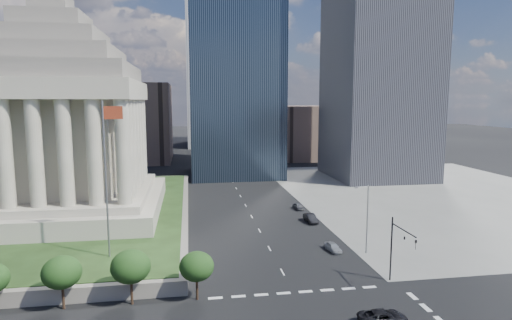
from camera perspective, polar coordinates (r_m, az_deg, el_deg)
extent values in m
plane|color=black|center=(133.61, -3.89, -1.56)|extent=(500.00, 500.00, 0.00)
cube|color=slate|center=(110.11, 22.83, -4.19)|extent=(68.00, 90.00, 0.03)
cube|color=#655F56|center=(90.37, -30.62, -6.65)|extent=(66.00, 70.00, 1.80)
cube|color=#1F3214|center=(90.16, -30.66, -6.06)|extent=(64.00, 68.00, 0.10)
cylinder|color=slate|center=(57.15, -19.38, -2.59)|extent=(0.24, 0.24, 20.00)
cube|color=maroon|center=(56.09, -18.56, 6.00)|extent=(2.40, 0.05, 1.60)
cube|color=black|center=(127.30, -2.90, 11.53)|extent=(26.00, 26.00, 60.00)
cube|color=brown|center=(167.50, 6.14, 3.76)|extent=(20.00, 30.00, 20.00)
cube|color=brown|center=(162.55, -15.53, 4.81)|extent=(24.00, 30.00, 28.00)
cylinder|color=black|center=(55.56, 17.58, -11.23)|extent=(0.18, 0.18, 8.00)
cylinder|color=black|center=(52.28, 19.08, -8.82)|extent=(0.14, 5.50, 0.14)
cube|color=black|center=(50.22, 20.53, -10.53)|extent=(0.30, 0.30, 1.10)
cylinder|color=slate|center=(63.88, 14.61, -7.67)|extent=(0.16, 0.16, 10.00)
cylinder|color=slate|center=(62.43, 14.00, -3.48)|extent=(1.80, 0.12, 0.12)
cube|color=slate|center=(62.11, 13.23, -3.61)|extent=(0.50, 0.22, 0.14)
imported|color=black|center=(46.63, 16.57, -19.44)|extent=(2.27, 4.91, 1.36)
imported|color=#979B9F|center=(64.84, 10.24, -11.34)|extent=(3.88, 1.94, 1.27)
imported|color=black|center=(78.88, 7.29, -7.71)|extent=(4.57, 1.79, 1.48)
imported|color=#54565C|center=(87.73, 5.68, -6.17)|extent=(3.80, 1.95, 1.24)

